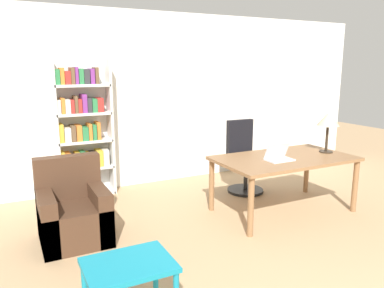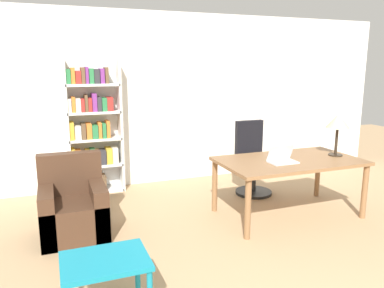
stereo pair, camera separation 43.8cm
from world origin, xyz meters
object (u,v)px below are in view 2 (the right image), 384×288
table_lamp (338,122)px  side_table_blue (105,268)px  bookshelf (92,131)px  desk (289,166)px  armchair (73,209)px  laptop (282,159)px  office_chair (252,162)px

table_lamp → side_table_blue: bearing=-159.2°
table_lamp → bookshelf: bearing=147.9°
desk → table_lamp: (0.69, -0.03, 0.52)m
desk → armchair: size_ratio=1.97×
desk → laptop: 0.23m
office_chair → laptop: bearing=-100.0°
desk → laptop: laptop is taller
side_table_blue → armchair: armchair is taller
side_table_blue → bookshelf: (0.26, 3.01, 0.53)m
table_lamp → laptop: bearing=-176.1°
laptop → side_table_blue: 2.58m
side_table_blue → desk: bearing=26.5°
desk → office_chair: (0.00, 0.92, -0.17)m
armchair → bookshelf: 1.61m
desk → bookshelf: bookshelf is taller
laptop → armchair: laptop is taller
bookshelf → office_chair: bearing=-21.3°
table_lamp → side_table_blue: 3.45m
side_table_blue → bookshelf: bookshelf is taller
office_chair → desk: bearing=-90.3°
table_lamp → office_chair: bearing=125.6°
desk → table_lamp: bearing=-2.7°
side_table_blue → armchair: size_ratio=0.71×
desk → armchair: (-2.59, 0.36, -0.35)m
side_table_blue → armchair: (-0.13, 1.58, -0.11)m
laptop → table_lamp: bearing=3.9°
desk → laptop: bearing=-152.2°
armchair → side_table_blue: bearing=-85.1°
office_chair → armchair: size_ratio=1.20×
armchair → bookshelf: bearing=74.6°
desk → bookshelf: (-2.20, 1.78, 0.29)m
table_lamp → office_chair: (-0.68, 0.95, -0.69)m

